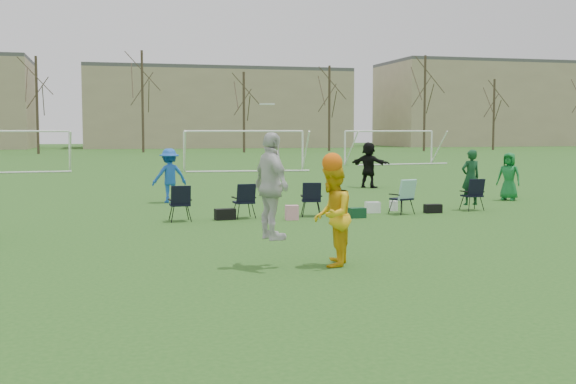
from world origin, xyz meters
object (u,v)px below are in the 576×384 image
object	(u,v)px
fielder_blue	(169,176)
goal_mid	(244,139)
fielder_black	(369,165)
goal_left	(5,139)
fielder_green_far	(509,176)
center_contest	(304,201)
goal_right	(389,138)

from	to	relation	value
fielder_blue	goal_mid	size ratio (longest dim) A/B	0.25
fielder_black	goal_left	xyz separation A→B (m)	(-16.55, 16.70, 0.95)
fielder_blue	fielder_green_far	distance (m)	11.72
fielder_green_far	center_contest	xyz separation A→B (m)	(-10.24, -10.13, 0.35)
fielder_green_far	goal_mid	xyz separation A→B (m)	(-5.29, 21.17, 1.09)
goal_left	goal_right	xyz separation A→B (m)	(26.00, 4.00, 0.00)
fielder_black	goal_mid	size ratio (longest dim) A/B	0.26
fielder_green_far	fielder_black	world-z (taller)	fielder_black
center_contest	fielder_black	bearing A→B (deg)	65.69
center_contest	goal_left	distance (m)	34.52
goal_mid	fielder_blue	bearing A→B (deg)	-104.09
fielder_black	goal_mid	bearing A→B (deg)	-29.98
fielder_green_far	goal_mid	distance (m)	21.85
fielder_blue	goal_right	distance (m)	31.03
fielder_blue	fielder_black	distance (m)	9.82
fielder_black	fielder_blue	bearing A→B (deg)	76.68
fielder_green_far	fielder_black	size ratio (longest dim) A/B	0.85
fielder_blue	fielder_green_far	size ratio (longest dim) A/B	1.10
fielder_blue	goal_right	bearing A→B (deg)	-138.75
fielder_blue	goal_mid	bearing A→B (deg)	-120.83
fielder_blue	goal_right	world-z (taller)	goal_right
fielder_green_far	center_contest	size ratio (longest dim) A/B	0.58
fielder_blue	center_contest	size ratio (longest dim) A/B	0.63
fielder_blue	goal_mid	world-z (taller)	goal_mid
fielder_blue	fielder_green_far	bearing A→B (deg)	157.01
fielder_black	center_contest	distance (m)	18.21
goal_left	goal_mid	size ratio (longest dim) A/B	1.00
fielder_black	goal_right	size ratio (longest dim) A/B	0.26
fielder_green_far	center_contest	distance (m)	14.40
fielder_green_far	goal_right	size ratio (longest dim) A/B	0.23
fielder_blue	goal_mid	distance (m)	20.10
fielder_black	goal_right	distance (m)	22.78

